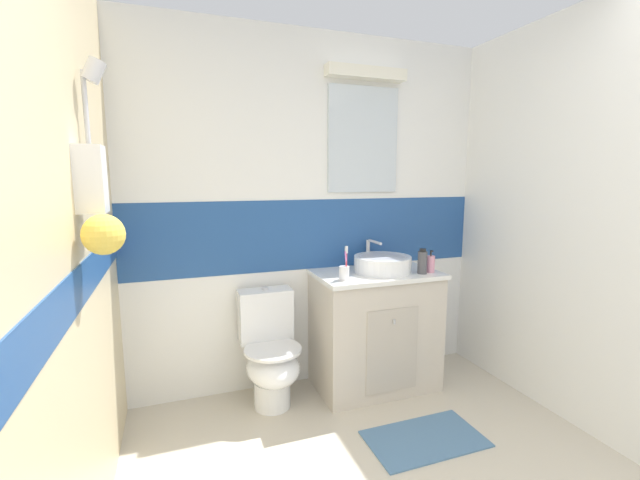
{
  "coord_description": "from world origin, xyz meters",
  "views": [
    {
      "loc": [
        -0.96,
        -0.39,
        1.51
      ],
      "look_at": [
        -0.14,
        1.89,
        1.14
      ],
      "focal_mm": 23.22,
      "sensor_mm": 36.0,
      "label": 1
    }
  ],
  "objects_px": {
    "toilet": "(270,353)",
    "toothbrush_cup": "(344,272)",
    "soap_dispenser": "(430,264)",
    "mouthwash_bottle": "(422,262)",
    "sink_basin": "(382,263)"
  },
  "relations": [
    {
      "from": "toothbrush_cup",
      "to": "mouthwash_bottle",
      "type": "distance_m",
      "value": 0.58
    },
    {
      "from": "sink_basin",
      "to": "soap_dispenser",
      "type": "relative_size",
      "value": 2.81
    },
    {
      "from": "toothbrush_cup",
      "to": "mouthwash_bottle",
      "type": "bearing_deg",
      "value": -1.45
    },
    {
      "from": "toilet",
      "to": "toothbrush_cup",
      "type": "xyz_separation_m",
      "value": [
        0.46,
        -0.15,
        0.55
      ]
    },
    {
      "from": "sink_basin",
      "to": "toilet",
      "type": "relative_size",
      "value": 0.58
    },
    {
      "from": "toilet",
      "to": "soap_dispenser",
      "type": "relative_size",
      "value": 4.89
    },
    {
      "from": "toilet",
      "to": "soap_dispenser",
      "type": "height_order",
      "value": "soap_dispenser"
    },
    {
      "from": "toilet",
      "to": "toothbrush_cup",
      "type": "relative_size",
      "value": 3.43
    },
    {
      "from": "toothbrush_cup",
      "to": "soap_dispenser",
      "type": "xyz_separation_m",
      "value": [
        0.65,
        -0.0,
        0.0
      ]
    },
    {
      "from": "sink_basin",
      "to": "toothbrush_cup",
      "type": "xyz_separation_m",
      "value": [
        -0.34,
        -0.13,
        -0.0
      ]
    },
    {
      "from": "toothbrush_cup",
      "to": "mouthwash_bottle",
      "type": "xyz_separation_m",
      "value": [
        0.58,
        -0.01,
        0.03
      ]
    },
    {
      "from": "mouthwash_bottle",
      "to": "toothbrush_cup",
      "type": "bearing_deg",
      "value": 178.55
    },
    {
      "from": "soap_dispenser",
      "to": "mouthwash_bottle",
      "type": "xyz_separation_m",
      "value": [
        -0.08,
        -0.01,
        0.02
      ]
    },
    {
      "from": "toilet",
      "to": "toothbrush_cup",
      "type": "distance_m",
      "value": 0.73
    },
    {
      "from": "toothbrush_cup",
      "to": "soap_dispenser",
      "type": "distance_m",
      "value": 0.65
    }
  ]
}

